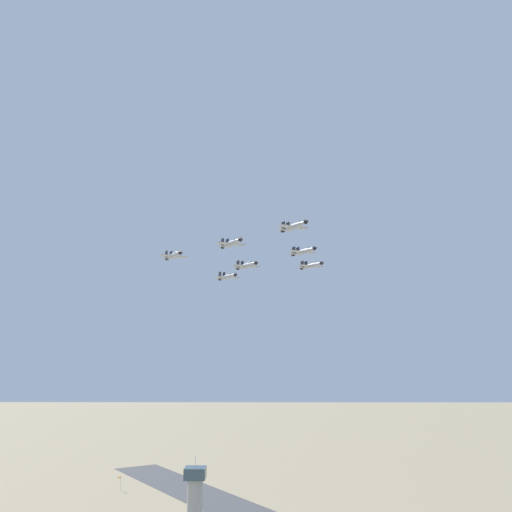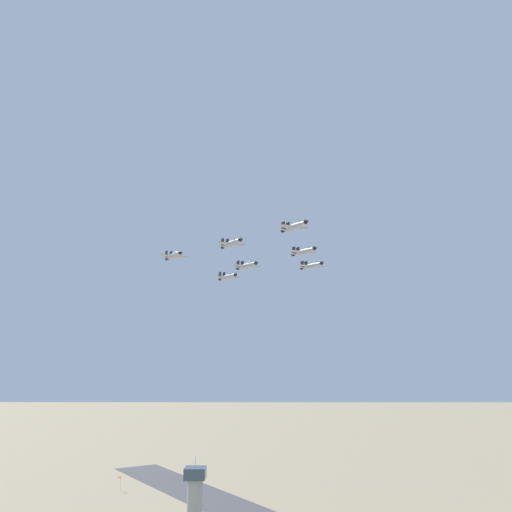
{
  "view_description": "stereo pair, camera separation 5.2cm",
  "coord_description": "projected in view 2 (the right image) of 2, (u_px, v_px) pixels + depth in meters",
  "views": [
    {
      "loc": [
        18.14,
        196.65,
        59.21
      ],
      "look_at": [
        19.95,
        -30.15,
        99.77
      ],
      "focal_mm": 40.08,
      "sensor_mm": 36.0,
      "label": 1
    },
    {
      "loc": [
        18.09,
        196.65,
        59.21
      ],
      "look_at": [
        19.95,
        -30.15,
        99.77
      ],
      "focal_mm": 40.08,
      "sensor_mm": 36.0,
      "label": 2
    }
  ],
  "objects": [
    {
      "name": "jet_slot_rear",
      "position": [
        247.0,
        265.0,
        236.95
      ],
      "size": [
        11.63,
        17.08,
        3.92
      ],
      "rotation": [
        0.0,
        0.0,
        2.08
      ],
      "color": "#9EA3A8"
    },
    {
      "name": "jet_left_wingman",
      "position": [
        304.0,
        251.0,
        228.62
      ],
      "size": [
        11.22,
        16.61,
        3.8
      ],
      "rotation": [
        0.0,
        0.0,
        2.07
      ],
      "color": "#9EA3A8"
    },
    {
      "name": "jet_lead",
      "position": [
        294.0,
        226.0,
        205.67
      ],
      "size": [
        11.44,
        16.98,
        3.87
      ],
      "rotation": [
        0.0,
        0.0,
        2.06
      ],
      "color": "#9EA3A8"
    },
    {
      "name": "jet_right_wingman",
      "position": [
        232.0,
        243.0,
        213.98
      ],
      "size": [
        11.63,
        17.3,
        3.93
      ],
      "rotation": [
        0.0,
        0.0,
        2.04
      ],
      "color": "#9EA3A8"
    },
    {
      "name": "windsock",
      "position": [
        119.0,
        478.0,
        259.23
      ],
      "size": [
        1.88,
        0.9,
        6.25
      ],
      "color": "silver",
      "rests_on": "ground"
    },
    {
      "name": "jet_left_outer",
      "position": [
        312.0,
        265.0,
        252.07
      ],
      "size": [
        11.38,
        16.88,
        3.86
      ],
      "rotation": [
        0.0,
        0.0,
        2.07
      ],
      "color": "#9EA3A8"
    },
    {
      "name": "jet_trailing",
      "position": [
        228.0,
        277.0,
        252.97
      ],
      "size": [
        11.65,
        17.29,
        3.95
      ],
      "rotation": [
        0.0,
        0.0,
        2.06
      ],
      "color": "#9EA3A8"
    },
    {
      "name": "jet_right_outer",
      "position": [
        174.0,
        255.0,
        222.53
      ],
      "size": [
        11.12,
        16.5,
        3.77
      ],
      "rotation": [
        0.0,
        0.0,
        2.06
      ],
      "color": "#9EA3A8"
    }
  ]
}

